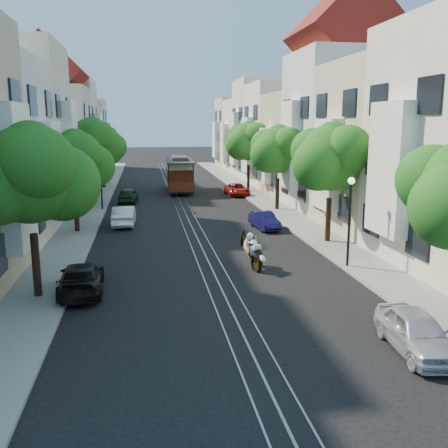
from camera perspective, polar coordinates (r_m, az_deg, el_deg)
name	(u,v)px	position (r m, az deg, el deg)	size (l,w,h in m)	color
ground	(178,198)	(45.94, -5.28, 3.03)	(200.00, 200.00, 0.00)	black
sidewalk_east	(255,195)	(46.97, 3.59, 3.31)	(2.50, 80.00, 0.12)	gray
sidewalk_west	(97,199)	(46.04, -14.33, 2.81)	(2.50, 80.00, 0.12)	gray
rail_left	(172,198)	(45.91, -5.97, 3.02)	(0.06, 80.00, 0.02)	gray
rail_slot	(178,197)	(45.94, -5.28, 3.04)	(0.06, 80.00, 0.02)	gray
rail_right	(184,197)	(45.98, -4.60, 3.06)	(0.06, 80.00, 0.02)	gray
lane_line	(178,198)	(45.94, -5.28, 3.03)	(0.08, 80.00, 0.01)	tan
townhouses_east	(305,140)	(47.67, 9.19, 9.49)	(7.75, 72.00, 12.00)	beige
townhouses_west	(39,142)	(46.16, -20.43, 8.74)	(7.75, 72.00, 11.76)	silver
tree_e_b	(332,159)	(28.32, 12.23, 7.24)	(4.93, 4.08, 6.68)	black
tree_e_c	(279,151)	(38.77, 6.31, 8.29)	(4.84, 3.99, 6.52)	black
tree_e_d	(249,142)	(49.44, 2.91, 9.32)	(5.01, 4.16, 6.85)	black
tree_w_a	(31,177)	(19.87, -21.21, 5.04)	(4.93, 4.08, 6.68)	black
tree_w_b	(74,162)	(31.69, -16.73, 6.83)	(4.72, 3.87, 6.27)	black
tree_w_c	(92,143)	(42.57, -14.87, 8.89)	(5.13, 4.28, 7.09)	black
tree_w_d	(103,144)	(53.54, -13.71, 8.89)	(4.84, 3.99, 6.52)	black
lamp_east	(350,208)	(23.60, 14.21, 1.73)	(0.32, 0.32, 4.16)	black
lamp_west	(101,174)	(39.68, -13.91, 5.56)	(0.32, 0.32, 4.16)	black
sportbike_rider	(251,248)	(23.21, 3.13, -2.81)	(0.87, 2.16, 1.81)	black
cable_car	(180,172)	(50.11, -5.09, 5.89)	(2.86, 8.33, 3.17)	black
parked_car_e_near	(416,332)	(16.15, 21.14, -11.44)	(1.46, 3.62, 1.23)	#ACAEB8
parked_car_e_mid	(264,220)	(32.19, 4.63, 0.41)	(1.15, 3.31, 1.09)	#100D42
parked_car_e_far	(237,190)	(47.04, 1.50, 3.96)	(1.86, 4.04, 1.12)	maroon
parked_car_w_near	(81,278)	(20.84, -15.99, -5.97)	(1.70, 4.17, 1.21)	black
parked_car_w_mid	(124,216)	(33.78, -11.35, 0.94)	(1.39, 3.99, 1.32)	white
parked_car_w_far	(128,195)	(43.40, -10.89, 3.24)	(1.53, 3.80, 1.30)	#153615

